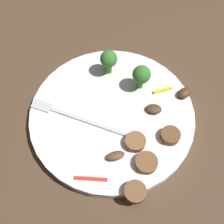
{
  "coord_description": "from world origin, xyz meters",
  "views": [
    {
      "loc": [
        -0.14,
        0.2,
        0.43
      ],
      "look_at": [
        0.0,
        0.0,
        0.02
      ],
      "focal_mm": 43.57,
      "sensor_mm": 36.0,
      "label": 1
    }
  ],
  "objects_px": {
    "sausage_slice_0": "(135,192)",
    "mushroom_0": "(184,93)",
    "plate": "(112,115)",
    "fork": "(72,116)",
    "pepper_strip_0": "(163,90)",
    "broccoli_floret_1": "(141,75)",
    "sausage_slice_1": "(146,163)",
    "mushroom_2": "(154,109)",
    "pepper_strip_1": "(91,179)",
    "sausage_slice_2": "(135,142)",
    "mushroom_1": "(115,156)",
    "broccoli_floret_0": "(109,60)",
    "sausage_slice_3": "(170,136)"
  },
  "relations": [
    {
      "from": "sausage_slice_0",
      "to": "mushroom_0",
      "type": "relative_size",
      "value": 1.27
    },
    {
      "from": "plate",
      "to": "mushroom_0",
      "type": "xyz_separation_m",
      "value": [
        -0.09,
        -0.1,
        0.02
      ]
    },
    {
      "from": "fork",
      "to": "pepper_strip_0",
      "type": "relative_size",
      "value": 4.91
    },
    {
      "from": "broccoli_floret_1",
      "to": "sausage_slice_0",
      "type": "distance_m",
      "value": 0.2
    },
    {
      "from": "plate",
      "to": "sausage_slice_0",
      "type": "xyz_separation_m",
      "value": [
        -0.11,
        0.1,
        0.02
      ]
    },
    {
      "from": "fork",
      "to": "sausage_slice_1",
      "type": "bearing_deg",
      "value": 165.99
    },
    {
      "from": "mushroom_2",
      "to": "pepper_strip_1",
      "type": "relative_size",
      "value": 0.55
    },
    {
      "from": "pepper_strip_0",
      "to": "sausage_slice_0",
      "type": "bearing_deg",
      "value": 106.68
    },
    {
      "from": "sausage_slice_1",
      "to": "pepper_strip_0",
      "type": "xyz_separation_m",
      "value": [
        0.05,
        -0.14,
        -0.0
      ]
    },
    {
      "from": "pepper_strip_1",
      "to": "sausage_slice_1",
      "type": "bearing_deg",
      "value": -130.05
    },
    {
      "from": "sausage_slice_2",
      "to": "mushroom_1",
      "type": "distance_m",
      "value": 0.04
    },
    {
      "from": "fork",
      "to": "pepper_strip_1",
      "type": "relative_size",
      "value": 3.56
    },
    {
      "from": "plate",
      "to": "mushroom_2",
      "type": "xyz_separation_m",
      "value": [
        -0.06,
        -0.04,
        0.01
      ]
    },
    {
      "from": "fork",
      "to": "sausage_slice_1",
      "type": "height_order",
      "value": "sausage_slice_1"
    },
    {
      "from": "sausage_slice_1",
      "to": "sausage_slice_2",
      "type": "distance_m",
      "value": 0.04
    },
    {
      "from": "pepper_strip_0",
      "to": "sausage_slice_2",
      "type": "bearing_deg",
      "value": 96.7
    },
    {
      "from": "mushroom_0",
      "to": "fork",
      "type": "bearing_deg",
      "value": 46.85
    },
    {
      "from": "mushroom_2",
      "to": "broccoli_floret_1",
      "type": "bearing_deg",
      "value": -33.69
    },
    {
      "from": "broccoli_floret_1",
      "to": "mushroom_0",
      "type": "xyz_separation_m",
      "value": [
        -0.08,
        -0.03,
        -0.03
      ]
    },
    {
      "from": "sausage_slice_0",
      "to": "mushroom_1",
      "type": "distance_m",
      "value": 0.06
    },
    {
      "from": "broccoli_floret_0",
      "to": "pepper_strip_0",
      "type": "bearing_deg",
      "value": -170.31
    },
    {
      "from": "sausage_slice_1",
      "to": "fork",
      "type": "bearing_deg",
      "value": -0.84
    },
    {
      "from": "broccoli_floret_1",
      "to": "mushroom_2",
      "type": "bearing_deg",
      "value": 146.31
    },
    {
      "from": "plate",
      "to": "mushroom_1",
      "type": "height_order",
      "value": "mushroom_1"
    },
    {
      "from": "mushroom_0",
      "to": "pepper_strip_0",
      "type": "height_order",
      "value": "mushroom_0"
    },
    {
      "from": "broccoli_floret_0",
      "to": "sausage_slice_1",
      "type": "relative_size",
      "value": 1.48
    },
    {
      "from": "sausage_slice_0",
      "to": "sausage_slice_3",
      "type": "relative_size",
      "value": 1.04
    },
    {
      "from": "broccoli_floret_0",
      "to": "mushroom_1",
      "type": "bearing_deg",
      "value": 127.93
    },
    {
      "from": "broccoli_floret_0",
      "to": "mushroom_0",
      "type": "distance_m",
      "value": 0.15
    },
    {
      "from": "pepper_strip_0",
      "to": "pepper_strip_1",
      "type": "bearing_deg",
      "value": 87.11
    },
    {
      "from": "broccoli_floret_1",
      "to": "mushroom_1",
      "type": "bearing_deg",
      "value": 105.74
    },
    {
      "from": "broccoli_floret_1",
      "to": "sausage_slice_1",
      "type": "relative_size",
      "value": 1.46
    },
    {
      "from": "plate",
      "to": "sausage_slice_1",
      "type": "bearing_deg",
      "value": 153.43
    },
    {
      "from": "plate",
      "to": "fork",
      "type": "distance_m",
      "value": 0.07
    },
    {
      "from": "sausage_slice_0",
      "to": "pepper_strip_0",
      "type": "relative_size",
      "value": 0.92
    },
    {
      "from": "pepper_strip_0",
      "to": "broccoli_floret_1",
      "type": "bearing_deg",
      "value": 20.53
    },
    {
      "from": "sausage_slice_3",
      "to": "mushroom_1",
      "type": "relative_size",
      "value": 1.06
    },
    {
      "from": "broccoli_floret_0",
      "to": "pepper_strip_0",
      "type": "height_order",
      "value": "broccoli_floret_0"
    },
    {
      "from": "plate",
      "to": "broccoli_floret_0",
      "type": "height_order",
      "value": "broccoli_floret_0"
    },
    {
      "from": "sausage_slice_1",
      "to": "pepper_strip_1",
      "type": "xyz_separation_m",
      "value": [
        0.06,
        0.07,
        -0.0
      ]
    },
    {
      "from": "fork",
      "to": "mushroom_1",
      "type": "bearing_deg",
      "value": 156.3
    },
    {
      "from": "plate",
      "to": "mushroom_1",
      "type": "xyz_separation_m",
      "value": [
        -0.05,
        0.07,
        0.01
      ]
    },
    {
      "from": "fork",
      "to": "pepper_strip_0",
      "type": "distance_m",
      "value": 0.17
    },
    {
      "from": "sausage_slice_2",
      "to": "mushroom_2",
      "type": "distance_m",
      "value": 0.07
    },
    {
      "from": "broccoli_floret_1",
      "to": "pepper_strip_0",
      "type": "xyz_separation_m",
      "value": [
        -0.04,
        -0.01,
        -0.03
      ]
    },
    {
      "from": "mushroom_0",
      "to": "mushroom_1",
      "type": "xyz_separation_m",
      "value": [
        0.04,
        0.17,
        -0.0
      ]
    },
    {
      "from": "broccoli_floret_0",
      "to": "sausage_slice_0",
      "type": "xyz_separation_m",
      "value": [
        -0.16,
        0.17,
        -0.03
      ]
    },
    {
      "from": "broccoli_floret_0",
      "to": "broccoli_floret_1",
      "type": "height_order",
      "value": "same"
    },
    {
      "from": "mushroom_0",
      "to": "mushroom_2",
      "type": "relative_size",
      "value": 0.96
    },
    {
      "from": "fork",
      "to": "pepper_strip_0",
      "type": "bearing_deg",
      "value": -140.52
    }
  ]
}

